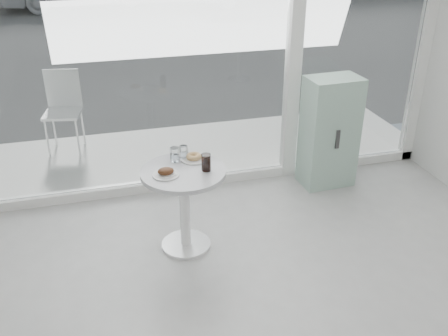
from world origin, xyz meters
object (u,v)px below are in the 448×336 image
object	(u,v)px
water_tumbler_a	(175,155)
cola_glass	(206,163)
water_tumbler_b	(184,153)
mint_cabinet	(329,132)
plate_fritter	(166,172)
main_table	(184,193)
plate_donut	(194,158)
patio_chair	(63,106)

from	to	relation	value
water_tumbler_a	cola_glass	distance (m)	0.33
water_tumbler_a	water_tumbler_b	distance (m)	0.09
mint_cabinet	plate_fritter	world-z (taller)	mint_cabinet
main_table	plate_fritter	size ratio (longest dim) A/B	3.48
water_tumbler_b	water_tumbler_a	bearing A→B (deg)	-158.96
mint_cabinet	plate_donut	distance (m)	1.72
patio_chair	plate_fritter	world-z (taller)	patio_chair
patio_chair	cola_glass	bearing A→B (deg)	-52.74
main_table	water_tumbler_b	size ratio (longest dim) A/B	6.53
mint_cabinet	plate_fritter	bearing A→B (deg)	-159.26
main_table	plate_fritter	distance (m)	0.29
mint_cabinet	patio_chair	bearing A→B (deg)	146.90
cola_glass	water_tumbler_b	bearing A→B (deg)	116.64
mint_cabinet	patio_chair	distance (m)	3.18
mint_cabinet	plate_fritter	xyz separation A→B (m)	(-1.88, -0.83, 0.20)
mint_cabinet	plate_donut	size ratio (longest dim) A/B	5.18
water_tumbler_a	cola_glass	bearing A→B (deg)	-47.30
patio_chair	mint_cabinet	bearing A→B (deg)	-19.30
plate_donut	mint_cabinet	bearing A→B (deg)	20.81
plate_donut	water_tumbler_b	bearing A→B (deg)	148.59
patio_chair	water_tumbler_b	bearing A→B (deg)	-52.75
water_tumbler_b	plate_donut	bearing A→B (deg)	-31.41
main_table	mint_cabinet	bearing A→B (deg)	24.27
main_table	patio_chair	size ratio (longest dim) A/B	0.79
main_table	patio_chair	distance (m)	2.58
plate_donut	water_tumbler_a	xyz separation A→B (m)	(-0.16, 0.02, 0.04)
water_tumbler_b	mint_cabinet	bearing A→B (deg)	18.45
main_table	plate_donut	distance (m)	0.32
patio_chair	plate_donut	world-z (taller)	patio_chair
main_table	plate_fritter	world-z (taller)	plate_fritter
mint_cabinet	cola_glass	xyz separation A→B (m)	(-1.54, -0.83, 0.24)
main_table	cola_glass	bearing A→B (deg)	-16.11
plate_fritter	cola_glass	size ratio (longest dim) A/B	1.47
cola_glass	main_table	bearing A→B (deg)	163.89
mint_cabinet	water_tumbler_a	bearing A→B (deg)	-164.59
main_table	water_tumbler_a	xyz separation A→B (m)	(-0.04, 0.19, 0.28)
mint_cabinet	patio_chair	world-z (taller)	mint_cabinet
main_table	patio_chair	bearing A→B (deg)	113.45
plate_donut	water_tumbler_a	distance (m)	0.17
patio_chair	water_tumbler_b	size ratio (longest dim) A/B	8.24
patio_chair	plate_donut	size ratio (longest dim) A/B	4.19
cola_glass	water_tumbler_a	bearing A→B (deg)	132.70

